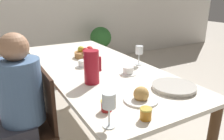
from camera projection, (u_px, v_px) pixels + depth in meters
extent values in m
plane|color=beige|center=(97.00, 134.00, 2.30)|extent=(20.00, 20.00, 0.00)
cube|color=silver|center=(33.00, 0.00, 4.07)|extent=(10.00, 0.06, 2.60)
cube|color=silver|center=(95.00, 67.00, 2.05)|extent=(0.91, 2.16, 0.03)
cylinder|color=#472D19|center=(35.00, 78.00, 2.83)|extent=(0.07, 0.07, 0.74)
cylinder|color=#472D19|center=(90.00, 69.00, 3.20)|extent=(0.07, 0.07, 0.74)
cylinder|color=#331E14|center=(46.00, 137.00, 1.93)|extent=(0.04, 0.04, 0.41)
cube|color=#331E14|center=(24.00, 133.00, 1.62)|extent=(0.42, 0.42, 0.03)
cube|color=#331E14|center=(48.00, 99.00, 1.64)|extent=(0.03, 0.39, 0.43)
cube|color=#33333D|center=(12.00, 129.00, 1.56)|extent=(0.30, 0.34, 0.11)
cylinder|color=#4C6B93|center=(21.00, 92.00, 1.51)|extent=(0.30, 0.30, 0.46)
sphere|color=#A37556|center=(14.00, 47.00, 1.41)|extent=(0.19, 0.19, 0.19)
cylinder|color=#A37556|center=(0.00, 70.00, 1.60)|extent=(0.25, 0.06, 0.20)
cylinder|color=#A31423|center=(92.00, 67.00, 1.60)|extent=(0.11, 0.11, 0.25)
cube|color=#A31423|center=(100.00, 64.00, 1.62)|extent=(0.02, 0.02, 0.11)
cone|color=#A31423|center=(85.00, 55.00, 1.54)|extent=(0.04, 0.04, 0.04)
cylinder|color=white|center=(139.00, 64.00, 2.06)|extent=(0.07, 0.07, 0.00)
cylinder|color=white|center=(139.00, 59.00, 2.05)|extent=(0.01, 0.01, 0.10)
cylinder|color=white|center=(139.00, 50.00, 2.02)|extent=(0.07, 0.07, 0.08)
cylinder|color=white|center=(109.00, 126.00, 1.10)|extent=(0.07, 0.07, 0.00)
cylinder|color=white|center=(109.00, 116.00, 1.08)|extent=(0.01, 0.01, 0.10)
cylinder|color=white|center=(109.00, 100.00, 1.05)|extent=(0.07, 0.07, 0.08)
cylinder|color=orange|center=(109.00, 103.00, 1.05)|extent=(0.06, 0.06, 0.04)
cylinder|color=white|center=(128.00, 74.00, 1.82)|extent=(0.15, 0.15, 0.01)
cylinder|color=white|center=(128.00, 70.00, 1.81)|extent=(0.09, 0.09, 0.05)
cube|color=white|center=(133.00, 69.00, 1.83)|extent=(0.01, 0.01, 0.03)
cylinder|color=white|center=(83.00, 66.00, 2.00)|extent=(0.15, 0.15, 0.01)
cylinder|color=white|center=(83.00, 63.00, 1.99)|extent=(0.09, 0.09, 0.05)
cube|color=white|center=(88.00, 62.00, 2.02)|extent=(0.01, 0.01, 0.03)
cylinder|color=#B7B2A8|center=(174.00, 88.00, 1.53)|extent=(0.30, 0.30, 0.02)
cylinder|color=#B7B2A8|center=(174.00, 86.00, 1.52)|extent=(0.31, 0.31, 0.01)
cylinder|color=white|center=(141.00, 100.00, 1.36)|extent=(0.22, 0.22, 0.01)
sphere|color=tan|center=(141.00, 94.00, 1.35)|extent=(0.10, 0.10, 0.10)
cylinder|color=#A81E1E|center=(106.00, 106.00, 1.23)|extent=(0.06, 0.06, 0.06)
cylinder|color=gold|center=(106.00, 101.00, 1.22)|extent=(0.07, 0.07, 0.01)
cylinder|color=#C67A1E|center=(146.00, 114.00, 1.15)|extent=(0.06, 0.06, 0.06)
cylinder|color=gold|center=(146.00, 109.00, 1.14)|extent=(0.07, 0.07, 0.01)
cylinder|color=#9E6B3D|center=(85.00, 54.00, 2.30)|extent=(0.22, 0.22, 0.06)
sphere|color=red|center=(90.00, 49.00, 2.31)|extent=(0.07, 0.07, 0.07)
sphere|color=gold|center=(81.00, 50.00, 2.30)|extent=(0.07, 0.07, 0.07)
sphere|color=red|center=(86.00, 51.00, 2.24)|extent=(0.07, 0.07, 0.07)
cylinder|color=#A8603D|center=(101.00, 59.00, 4.67)|extent=(0.29, 0.29, 0.19)
cylinder|color=brown|center=(101.00, 50.00, 4.61)|extent=(0.04, 0.04, 0.17)
sphere|color=#2D6B2D|center=(101.00, 38.00, 4.52)|extent=(0.44, 0.44, 0.44)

